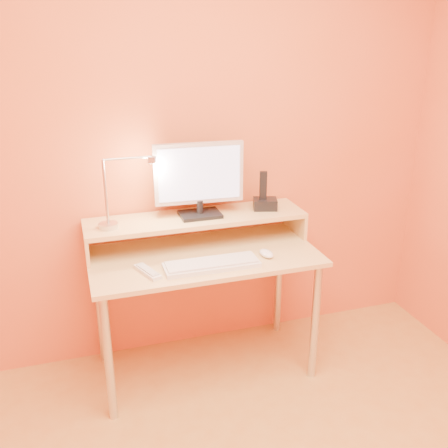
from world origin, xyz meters
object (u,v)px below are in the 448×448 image
object	(u,v)px
phone_dock	(265,204)
keyboard	(212,265)
lamp_base	(108,225)
mouse	(266,253)
remote_control	(148,272)
monitor_panel	(199,173)

from	to	relation	value
phone_dock	keyboard	size ratio (longest dim) A/B	0.27
lamp_base	mouse	size ratio (longest dim) A/B	0.96
remote_control	phone_dock	bearing A→B (deg)	1.36
phone_dock	remote_control	bearing A→B (deg)	-141.87
phone_dock	remote_control	world-z (taller)	phone_dock
mouse	lamp_base	bearing A→B (deg)	153.23
monitor_panel	remote_control	size ratio (longest dim) A/B	2.51
monitor_panel	mouse	size ratio (longest dim) A/B	4.61
phone_dock	keyboard	distance (m)	0.54
monitor_panel	remote_control	distance (m)	0.60
lamp_base	phone_dock	size ratio (longest dim) A/B	0.77
phone_dock	keyboard	bearing A→B (deg)	-125.96
phone_dock	mouse	size ratio (longest dim) A/B	1.25
phone_dock	mouse	xyz separation A→B (m)	(-0.10, -0.28, -0.17)
monitor_panel	lamp_base	world-z (taller)	monitor_panel
phone_dock	mouse	bearing A→B (deg)	-93.18
phone_dock	mouse	world-z (taller)	phone_dock
keyboard	remote_control	distance (m)	0.32
phone_dock	keyboard	xyz separation A→B (m)	(-0.41, -0.31, -0.18)
keyboard	mouse	bearing A→B (deg)	6.99
monitor_panel	lamp_base	size ratio (longest dim) A/B	4.79
keyboard	mouse	world-z (taller)	mouse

